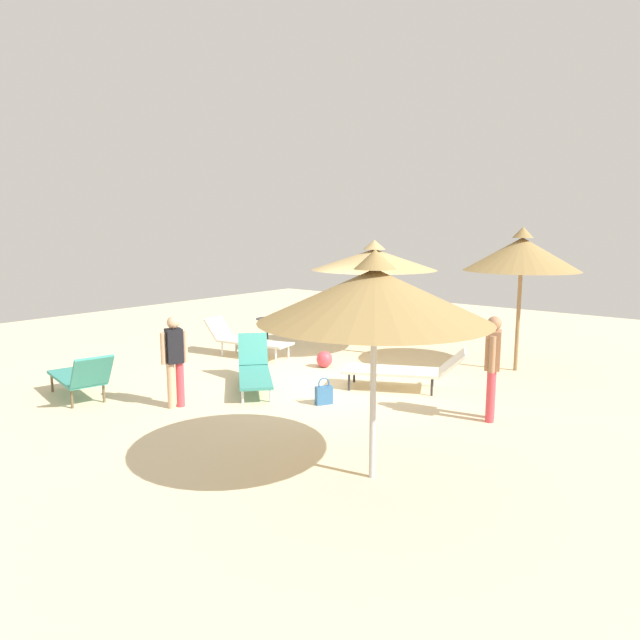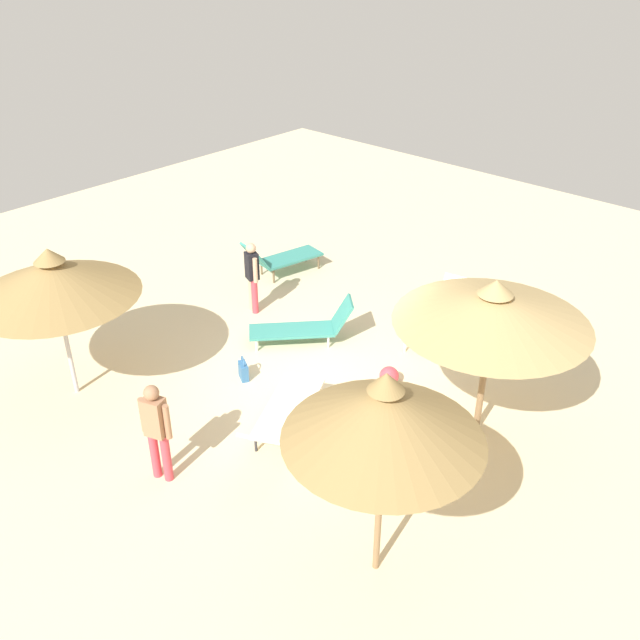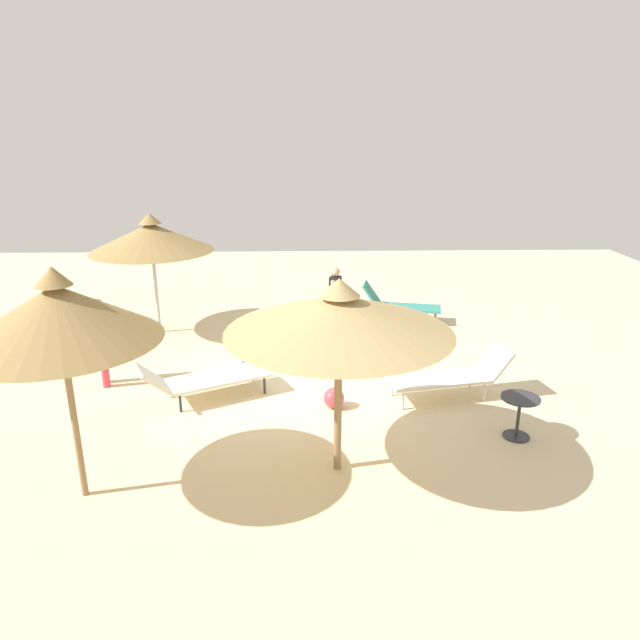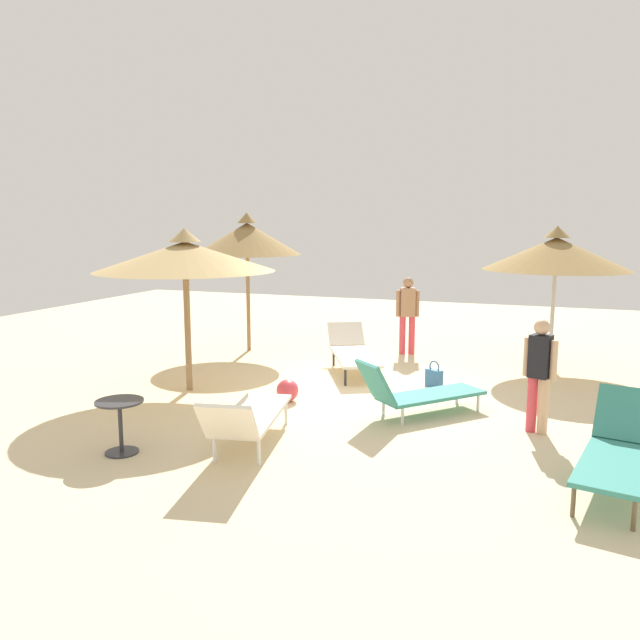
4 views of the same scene
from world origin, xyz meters
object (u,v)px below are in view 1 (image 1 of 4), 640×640
Objects in this scene: parasol_umbrella_near_left at (374,259)px; beach_ball at (324,359)px; handbag at (324,394)px; parasol_umbrella_near_right at (522,254)px; lounge_chair_back at (246,339)px; lounge_chair_front at (254,369)px; person_standing_center at (492,361)px; lounge_chair_far_left at (81,376)px; lounge_chair_far_right at (406,369)px; side_table_round at (267,326)px; parasol_umbrella_edge at (375,295)px; person_standing_near_right at (175,357)px.

parasol_umbrella_near_left reaches higher than beach_ball.
handbag is 1.34× the size of beach_ball.
lounge_chair_back is at bearing 116.42° from parasol_umbrella_near_right.
lounge_chair_back is at bearing 49.73° from lounge_chair_front.
person_standing_center reaches higher than lounge_chair_front.
lounge_chair_far_left is at bearing 163.82° from parasol_umbrella_near_left.
lounge_chair_far_left reaches higher than lounge_chair_far_right.
parasol_umbrella_near_left is 4.42× the size of side_table_round.
lounge_chair_back is at bearing 89.41° from lounge_chair_far_right.
lounge_chair_far_left is 0.89× the size of lounge_chair_back.
person_standing_center is (1.01, -4.08, 0.57)m from lounge_chair_front.
parasol_umbrella_near_right is 3.49m from lounge_chair_far_right.
handbag is (1.83, 2.18, -1.99)m from parasol_umbrella_edge.
parasol_umbrella_edge is 1.77× the size of person_standing_near_right.
person_standing_near_right is (-3.30, -1.81, 0.43)m from lounge_chair_back.
lounge_chair_back is 3.97m from handbag.
parasol_umbrella_near_left reaches higher than lounge_chair_far_right.
person_standing_center is at bearing -5.72° from parasol_umbrella_edge.
parasol_umbrella_edge is (-6.09, -0.52, -0.23)m from parasol_umbrella_near_right.
person_standing_center reaches higher than lounge_chair_back.
parasol_umbrella_edge is at bearing -175.10° from parasol_umbrella_near_right.
lounge_chair_far_right is 3.47× the size of side_table_round.
beach_ball is (-1.02, -2.68, -0.27)m from side_table_round.
person_standing_near_right is (-5.92, 3.44, -1.55)m from parasol_umbrella_near_right.
person_standing_near_right reaches higher than lounge_chair_far_right.
lounge_chair_back is (3.48, 5.78, -1.75)m from parasol_umbrella_edge.
parasol_umbrella_near_right is 1.36× the size of lounge_chair_back.
lounge_chair_far_left is at bearing 120.57° from person_standing_center.
parasol_umbrella_near_left reaches higher than side_table_round.
lounge_chair_front is 1.20× the size of person_standing_near_right.
parasol_umbrella_edge is 3.09m from person_standing_center.
lounge_chair_far_right reaches higher than handbag.
parasol_umbrella_near_right reaches higher than handbag.
handbag is (1.65, -1.78, -0.67)m from person_standing_near_right.
person_standing_near_right is (-2.64, 4.25, -0.08)m from person_standing_center.
lounge_chair_far_right is at bearing -99.84° from beach_ball.
lounge_chair_front is 2.02m from beach_ball.
lounge_chair_far_right is at bearing -20.85° from handbag.
person_standing_center is 2.76m from handbag.
lounge_chair_front is (-3.78, 0.08, -1.85)m from parasol_umbrella_near_left.
lounge_chair_far_right is at bearing -106.06° from side_table_round.
lounge_chair_back is (-2.61, 5.26, -1.98)m from parasol_umbrella_near_right.
lounge_chair_far_left is 1.79m from person_standing_near_right.
parasol_umbrella_edge is 4.58m from lounge_chair_front.
lounge_chair_front is 2.96m from lounge_chair_far_left.
parasol_umbrella_near_right is at bearing -81.02° from parasol_umbrella_near_left.
parasol_umbrella_near_left is 4.21m from lounge_chair_front.
lounge_chair_far_right is (-2.15, -2.15, -1.81)m from parasol_umbrella_near_left.
lounge_chair_back is at bearing 58.95° from parasol_umbrella_edge.
parasol_umbrella_near_right is at bearing 4.90° from parasol_umbrella_edge.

